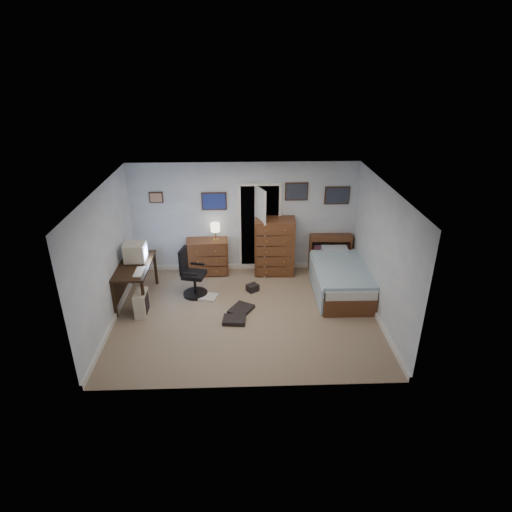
{
  "coord_description": "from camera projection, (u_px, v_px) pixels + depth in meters",
  "views": [
    {
      "loc": [
        -0.06,
        -7.0,
        4.53
      ],
      "look_at": [
        0.2,
        0.3,
        1.1
      ],
      "focal_mm": 30.0,
      "sensor_mm": 36.0,
      "label": 1
    }
  ],
  "objects": [
    {
      "name": "crt_monitor",
      "position": [
        135.0,
        252.0,
        8.48
      ],
      "size": [
        0.42,
        0.38,
        0.38
      ],
      "rotation": [
        0.0,
        0.0,
        0.0
      ],
      "color": "beige",
      "rests_on": "computer_desk"
    },
    {
      "name": "pc_tower",
      "position": [
        142.0,
        303.0,
        8.18
      ],
      "size": [
        0.22,
        0.45,
        0.48
      ],
      "rotation": [
        0.0,
        0.0,
        0.0
      ],
      "color": "beige",
      "rests_on": "floor"
    },
    {
      "name": "floor",
      "position": [
        246.0,
        315.0,
        8.27
      ],
      "size": [
        5.0,
        4.0,
        0.02
      ],
      "primitive_type": "cube",
      "color": "tan",
      "rests_on": "ground"
    },
    {
      "name": "headboard_bookcase",
      "position": [
        330.0,
        251.0,
        9.82
      ],
      "size": [
        0.96,
        0.28,
        0.86
      ],
      "rotation": [
        0.0,
        0.0,
        -0.03
      ],
      "color": "#5C2F1D",
      "rests_on": "floor"
    },
    {
      "name": "media_stack",
      "position": [
        145.0,
        253.0,
        9.91
      ],
      "size": [
        0.16,
        0.16,
        0.78
      ],
      "primitive_type": "cube",
      "rotation": [
        0.0,
        0.0,
        -0.01
      ],
      "color": "maroon",
      "rests_on": "floor"
    },
    {
      "name": "doorway",
      "position": [
        259.0,
        224.0,
        9.9
      ],
      "size": [
        0.96,
        1.12,
        2.05
      ],
      "color": "black",
      "rests_on": "floor"
    },
    {
      "name": "tall_dresser",
      "position": [
        274.0,
        246.0,
        9.59
      ],
      "size": [
        0.91,
        0.57,
        1.3
      ],
      "primitive_type": "cube",
      "rotation": [
        0.0,
        0.0,
        -0.06
      ],
      "color": "#5C2F1D",
      "rests_on": "floor"
    },
    {
      "name": "wall_posters",
      "position": [
        270.0,
        196.0,
        9.33
      ],
      "size": [
        4.38,
        0.04,
        0.6
      ],
      "color": "#331E11",
      "rests_on": "floor"
    },
    {
      "name": "office_chair",
      "position": [
        192.0,
        278.0,
        8.77
      ],
      "size": [
        0.6,
        0.6,
        1.04
      ],
      "rotation": [
        0.0,
        0.0,
        -0.22
      ],
      "color": "black",
      "rests_on": "floor"
    },
    {
      "name": "bed",
      "position": [
        340.0,
        278.0,
        8.94
      ],
      "size": [
        1.12,
        2.05,
        0.67
      ],
      "rotation": [
        0.0,
        0.0,
        -0.01
      ],
      "color": "#5C2F1D",
      "rests_on": "floor"
    },
    {
      "name": "computer_desk",
      "position": [
        130.0,
        273.0,
        8.51
      ],
      "size": [
        0.64,
        1.38,
        0.8
      ],
      "rotation": [
        0.0,
        0.0,
        0.0
      ],
      "color": "black",
      "rests_on": "floor"
    },
    {
      "name": "table_lamp",
      "position": [
        215.0,
        228.0,
        9.38
      ],
      "size": [
        0.22,
        0.22,
        0.4
      ],
      "rotation": [
        0.0,
        0.0,
        0.07
      ],
      "color": "gold",
      "rests_on": "low_dresser"
    },
    {
      "name": "low_dresser",
      "position": [
        208.0,
        257.0,
        9.67
      ],
      "size": [
        0.94,
        0.52,
        0.81
      ],
      "primitive_type": "cube",
      "rotation": [
        0.0,
        0.0,
        0.07
      ],
      "color": "#5C2F1D",
      "rests_on": "floor"
    },
    {
      "name": "floor_clutter",
      "position": [
        235.0,
        306.0,
        8.45
      ],
      "size": [
        1.3,
        1.48,
        0.15
      ],
      "rotation": [
        0.0,
        0.0,
        0.27
      ],
      "color": "black",
      "rests_on": "floor"
    },
    {
      "name": "keyboard",
      "position": [
        139.0,
        272.0,
        8.12
      ],
      "size": [
        0.16,
        0.43,
        0.03
      ],
      "primitive_type": "cube",
      "rotation": [
        0.0,
        0.0,
        0.0
      ],
      "color": "beige",
      "rests_on": "computer_desk"
    }
  ]
}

